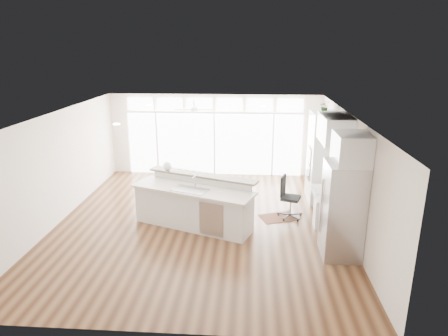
{
  "coord_description": "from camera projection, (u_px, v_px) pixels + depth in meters",
  "views": [
    {
      "loc": [
        1.21,
        -9.02,
        4.21
      ],
      "look_at": [
        0.55,
        0.6,
        1.25
      ],
      "focal_mm": 32.0,
      "sensor_mm": 36.0,
      "label": 1
    }
  ],
  "objects": [
    {
      "name": "upper_cabinets",
      "position": [
        335.0,
        129.0,
        9.31
      ],
      "size": [
        0.64,
        1.3,
        0.64
      ],
      "primitive_type": "cube",
      "color": "silver",
      "rests_on": "wall_right"
    },
    {
      "name": "framed_photos",
      "position": [
        339.0,
        161.0,
        10.16
      ],
      "size": [
        0.06,
        0.22,
        0.8
      ],
      "primitive_type": "cube",
      "color": "black",
      "rests_on": "wall_right"
    },
    {
      "name": "recessed_lights",
      "position": [
        199.0,
        114.0,
        9.32
      ],
      "size": [
        3.4,
        3.0,
        0.02
      ],
      "primitive_type": "cube",
      "color": "white",
      "rests_on": "ceiling"
    },
    {
      "name": "wall_left",
      "position": [
        57.0,
        168.0,
        9.75
      ],
      "size": [
        0.04,
        8.0,
        2.7
      ],
      "primitive_type": "cube",
      "color": "silver",
      "rests_on": "floor"
    },
    {
      "name": "rug",
      "position": [
        277.0,
        218.0,
        10.19
      ],
      "size": [
        1.0,
        0.86,
        0.01
      ],
      "primitive_type": "cube",
      "rotation": [
        0.0,
        0.0,
        0.36
      ],
      "color": "#351911",
      "rests_on": "floor"
    },
    {
      "name": "office_chair",
      "position": [
        291.0,
        198.0,
        10.05
      ],
      "size": [
        0.7,
        0.67,
        1.09
      ],
      "primitive_type": "cube",
      "rotation": [
        0.0,
        0.0,
        -0.31
      ],
      "color": "black",
      "rests_on": "floor"
    },
    {
      "name": "glass_wall",
      "position": [
        215.0,
        144.0,
        13.37
      ],
      "size": [
        5.8,
        0.06,
        2.08
      ],
      "primitive_type": "cube",
      "color": "white",
      "rests_on": "wall_back"
    },
    {
      "name": "keyboard",
      "position": [
        318.0,
        192.0,
        9.79
      ],
      "size": [
        0.15,
        0.36,
        0.02
      ],
      "primitive_type": "cube",
      "rotation": [
        0.0,
        0.0,
        0.03
      ],
      "color": "silver",
      "rests_on": "desk_nook"
    },
    {
      "name": "potted_plant",
      "position": [
        325.0,
        108.0,
        10.66
      ],
      "size": [
        0.31,
        0.34,
        0.24
      ],
      "primitive_type": "imported",
      "rotation": [
        0.0,
        0.0,
        -0.11
      ],
      "color": "#254E21",
      "rests_on": "oven_cabinet"
    },
    {
      "name": "desk_nook",
      "position": [
        327.0,
        207.0,
        9.89
      ],
      "size": [
        0.72,
        1.3,
        0.76
      ],
      "primitive_type": "cube",
      "color": "silver",
      "rests_on": "floor"
    },
    {
      "name": "transom_row",
      "position": [
        214.0,
        104.0,
        12.98
      ],
      "size": [
        5.9,
        0.06,
        0.4
      ],
      "primitive_type": "cube",
      "color": "white",
      "rests_on": "wall_back"
    },
    {
      "name": "oven_cabinet",
      "position": [
        321.0,
        157.0,
        11.06
      ],
      "size": [
        0.64,
        1.2,
        2.5
      ],
      "primitive_type": "cube",
      "color": "silver",
      "rests_on": "floor"
    },
    {
      "name": "refrigerator",
      "position": [
        343.0,
        210.0,
        8.13
      ],
      "size": [
        0.76,
        0.9,
        2.0
      ],
      "primitive_type": "cube",
      "color": "#ABACB0",
      "rests_on": "floor"
    },
    {
      "name": "monitor",
      "position": [
        325.0,
        186.0,
        9.73
      ],
      "size": [
        0.08,
        0.43,
        0.36
      ],
      "primitive_type": "cube",
      "rotation": [
        0.0,
        0.0,
        0.02
      ],
      "color": "black",
      "rests_on": "desk_nook"
    },
    {
      "name": "floor",
      "position": [
        200.0,
        223.0,
        9.92
      ],
      "size": [
        7.0,
        8.0,
        0.02
      ],
      "primitive_type": "cube",
      "color": "#3E2313",
      "rests_on": "ground"
    },
    {
      "name": "fishbowl",
      "position": [
        167.0,
        166.0,
        10.08
      ],
      "size": [
        0.27,
        0.27,
        0.22
      ],
      "primitive_type": "sphere",
      "rotation": [
        0.0,
        0.0,
        -0.25
      ],
      "color": "white",
      "rests_on": "kitchen_island"
    },
    {
      "name": "desk_window",
      "position": [
        345.0,
        162.0,
        9.52
      ],
      "size": [
        0.04,
        0.85,
        0.85
      ],
      "primitive_type": "cube",
      "color": "white",
      "rests_on": "wall_right"
    },
    {
      "name": "ceiling",
      "position": [
        198.0,
        115.0,
        9.13
      ],
      "size": [
        7.0,
        8.0,
        0.02
      ],
      "primitive_type": "cube",
      "color": "white",
      "rests_on": "wall_back"
    },
    {
      "name": "ceiling_fan",
      "position": [
        194.0,
        106.0,
        11.89
      ],
      "size": [
        1.16,
        1.16,
        0.32
      ],
      "primitive_type": "cube",
      "color": "white",
      "rests_on": "ceiling"
    },
    {
      "name": "kitchen_island",
      "position": [
        193.0,
        203.0,
        9.56
      ],
      "size": [
        3.2,
        2.13,
        1.19
      ],
      "primitive_type": "cube",
      "rotation": [
        0.0,
        0.0,
        -0.37
      ],
      "color": "silver",
      "rests_on": "floor"
    },
    {
      "name": "wall_front",
      "position": [
        164.0,
        255.0,
        5.71
      ],
      "size": [
        7.0,
        0.04,
        2.7
      ],
      "primitive_type": "cube",
      "color": "silver",
      "rests_on": "floor"
    },
    {
      "name": "fridge_cabinet",
      "position": [
        352.0,
        148.0,
        7.75
      ],
      "size": [
        0.64,
        0.9,
        0.6
      ],
      "primitive_type": "cube",
      "color": "silver",
      "rests_on": "wall_right"
    },
    {
      "name": "wall_back",
      "position": [
        215.0,
        135.0,
        13.34
      ],
      "size": [
        7.0,
        0.04,
        2.7
      ],
      "primitive_type": "cube",
      "color": "silver",
      "rests_on": "floor"
    },
    {
      "name": "wall_right",
      "position": [
        348.0,
        174.0,
        9.29
      ],
      "size": [
        0.04,
        8.0,
        2.7
      ],
      "primitive_type": "cube",
      "color": "silver",
      "rests_on": "floor"
    }
  ]
}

